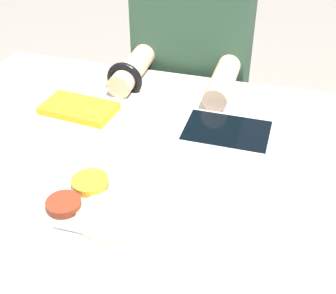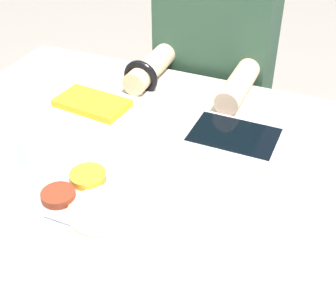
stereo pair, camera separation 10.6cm
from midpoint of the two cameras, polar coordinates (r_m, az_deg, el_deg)
dining_table at (r=1.38m, az=-6.52°, el=-13.69°), size 1.16×0.93×0.73m
thali_tray at (r=1.00m, az=-12.03°, el=-7.29°), size 0.27×0.27×0.03m
red_notebook at (r=1.33m, az=-13.07°, el=4.47°), size 0.21×0.13×0.02m
tablet_device at (r=1.21m, az=4.70°, el=1.81°), size 0.24×0.17×0.01m
person_diner at (r=1.68m, az=1.03°, el=5.85°), size 0.38×0.44×1.22m
drinking_glass at (r=1.09m, az=-21.86°, el=-2.49°), size 0.08×0.08×0.10m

